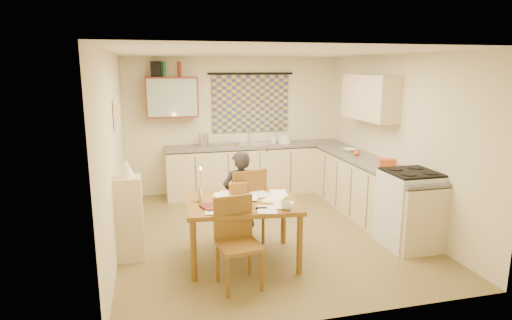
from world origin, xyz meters
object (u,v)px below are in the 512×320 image
object	(u,v)px
counter_right	(369,190)
dining_table	(243,231)
person	(240,198)
counter_back	(256,169)
chair_far	(244,219)
shelf_stand	(129,219)
stove	(409,209)

from	to	relation	value
counter_right	dining_table	xyz separation A→B (m)	(-2.22, -1.01, -0.07)
person	counter_back	bearing A→B (deg)	-113.61
chair_far	shelf_stand	world-z (taller)	shelf_stand
chair_far	stove	bearing A→B (deg)	150.33
stove	person	xyz separation A→B (m)	(-2.14, 0.58, 0.13)
stove	shelf_stand	bearing A→B (deg)	172.99
dining_table	shelf_stand	xyz separation A→B (m)	(-1.32, 0.37, 0.14)
counter_right	person	world-z (taller)	person
chair_far	counter_right	bearing A→B (deg)	179.31
counter_back	chair_far	bearing A→B (deg)	-107.99
stove	shelf_stand	distance (m)	3.57
counter_right	stove	size ratio (longest dim) A/B	2.94
counter_right	chair_far	size ratio (longest dim) A/B	2.87
chair_far	shelf_stand	distance (m)	1.48
counter_right	stove	xyz separation A→B (m)	(0.00, -1.08, 0.05)
counter_right	shelf_stand	size ratio (longest dim) A/B	2.84
dining_table	person	bearing A→B (deg)	87.18
counter_back	stove	bearing A→B (deg)	-64.41
stove	shelf_stand	size ratio (longest dim) A/B	0.97
counter_right	chair_far	bearing A→B (deg)	-167.58
counter_back	person	xyz separation A→B (m)	(-0.78, -2.26, 0.18)
chair_far	shelf_stand	size ratio (longest dim) A/B	0.99
counter_back	stove	world-z (taller)	stove
dining_table	chair_far	bearing A→B (deg)	82.09
chair_far	person	size ratio (longest dim) A/B	0.82
shelf_stand	counter_back	bearing A→B (deg)	47.86
dining_table	person	xyz separation A→B (m)	(0.08, 0.51, 0.25)
person	shelf_stand	bearing A→B (deg)	1.30
counter_back	chair_far	xyz separation A→B (m)	(-0.72, -2.22, -0.13)
counter_right	dining_table	size ratio (longest dim) A/B	2.11
counter_back	counter_right	xyz separation A→B (m)	(1.36, -1.76, -0.00)
stove	dining_table	distance (m)	2.22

